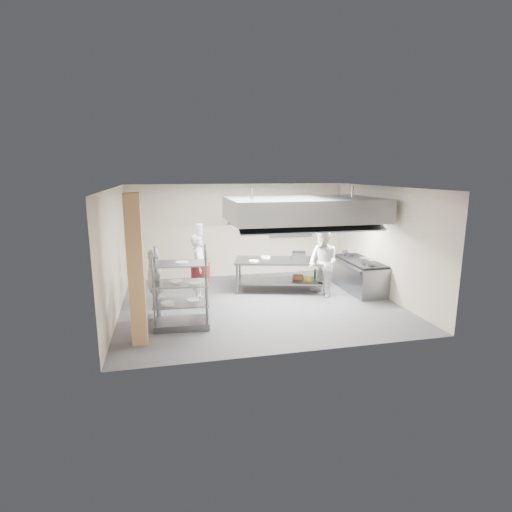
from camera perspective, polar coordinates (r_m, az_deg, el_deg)
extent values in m
plane|color=#353538|center=(10.55, 0.44, -6.74)|extent=(7.00, 7.00, 0.00)
plane|color=silver|center=(9.99, 0.46, 9.78)|extent=(7.00, 7.00, 0.00)
plane|color=tan|center=(13.06, -2.58, 3.68)|extent=(7.00, 0.00, 7.00)
plane|color=tan|center=(9.98, -19.52, 0.39)|extent=(0.00, 6.00, 6.00)
plane|color=tan|center=(11.47, 17.73, 1.95)|extent=(0.00, 6.00, 6.00)
cube|color=tan|center=(8.07, -16.77, -2.05)|extent=(0.30, 0.30, 3.00)
cube|color=gray|center=(10.78, 6.75, 6.66)|extent=(4.00, 2.50, 0.60)
cube|color=white|center=(10.55, 2.08, 4.87)|extent=(1.60, 0.12, 0.04)
cube|color=white|center=(11.15, 11.09, 5.04)|extent=(1.60, 0.12, 0.04)
cube|color=gray|center=(13.34, 5.19, 3.82)|extent=(1.50, 0.28, 0.04)
cube|color=gray|center=(11.45, 3.50, -0.67)|extent=(2.78, 1.72, 0.06)
cube|color=slate|center=(11.59, 3.47, -3.47)|extent=(2.55, 1.56, 0.04)
cube|color=slate|center=(11.92, 14.45, -2.81)|extent=(0.80, 2.00, 0.84)
cube|color=black|center=(11.82, 14.57, -0.69)|extent=(0.78, 1.96, 0.06)
imported|color=white|center=(10.61, -8.10, -1.71)|extent=(0.54, 0.72, 1.79)
imported|color=white|center=(11.07, 9.51, -0.97)|extent=(0.95, 1.08, 1.87)
imported|color=white|center=(9.50, -14.22, -3.89)|extent=(0.55, 1.04, 1.69)
cube|color=slate|center=(11.56, 6.14, 0.05)|extent=(0.48, 0.43, 0.20)
cube|color=#92633A|center=(11.65, 6.03, -3.03)|extent=(0.34, 0.31, 0.12)
cylinder|color=gray|center=(11.29, 15.22, -0.70)|extent=(0.26, 0.26, 0.18)
cylinder|color=white|center=(8.97, -10.59, -6.48)|extent=(0.28, 0.28, 0.05)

